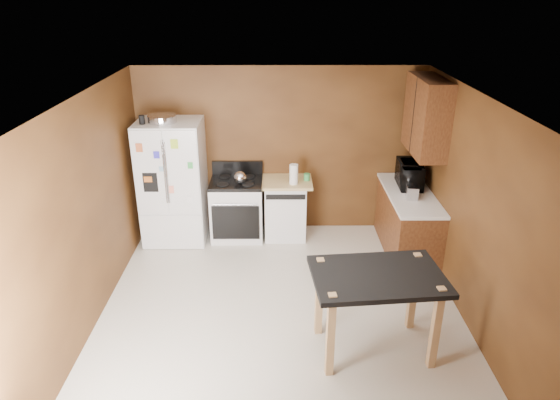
{
  "coord_description": "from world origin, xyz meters",
  "views": [
    {
      "loc": [
        -0.03,
        -4.87,
        3.54
      ],
      "look_at": [
        -0.0,
        0.85,
        1.06
      ],
      "focal_mm": 32.0,
      "sensor_mm": 36.0,
      "label": 1
    }
  ],
  "objects_px": {
    "green_canister": "(307,177)",
    "gas_range": "(237,208)",
    "roasting_pan": "(162,119)",
    "dishwasher": "(285,208)",
    "pen_cup": "(142,120)",
    "island": "(377,286)",
    "paper_towel": "(294,174)",
    "refrigerator": "(173,182)",
    "toaster": "(412,192)",
    "microwave": "(410,175)",
    "kettle": "(240,178)"
  },
  "relations": [
    {
      "from": "toaster",
      "to": "microwave",
      "type": "xyz_separation_m",
      "value": [
        0.07,
        0.43,
        0.07
      ]
    },
    {
      "from": "roasting_pan",
      "to": "island",
      "type": "distance_m",
      "value": 3.74
    },
    {
      "from": "green_canister",
      "to": "refrigerator",
      "type": "relative_size",
      "value": 0.06
    },
    {
      "from": "pen_cup",
      "to": "dishwasher",
      "type": "height_order",
      "value": "pen_cup"
    },
    {
      "from": "green_canister",
      "to": "island",
      "type": "bearing_deg",
      "value": -77.94
    },
    {
      "from": "refrigerator",
      "to": "toaster",
      "type": "bearing_deg",
      "value": -9.88
    },
    {
      "from": "green_canister",
      "to": "gas_range",
      "type": "xyz_separation_m",
      "value": [
        -1.04,
        -0.04,
        -0.48
      ]
    },
    {
      "from": "kettle",
      "to": "island",
      "type": "relative_size",
      "value": 0.13
    },
    {
      "from": "toaster",
      "to": "kettle",
      "type": "bearing_deg",
      "value": 172.87
    },
    {
      "from": "pen_cup",
      "to": "island",
      "type": "bearing_deg",
      "value": -40.3
    },
    {
      "from": "gas_range",
      "to": "dishwasher",
      "type": "height_order",
      "value": "gas_range"
    },
    {
      "from": "toaster",
      "to": "microwave",
      "type": "distance_m",
      "value": 0.44
    },
    {
      "from": "pen_cup",
      "to": "refrigerator",
      "type": "height_order",
      "value": "pen_cup"
    },
    {
      "from": "paper_towel",
      "to": "kettle",
      "type": "bearing_deg",
      "value": -178.76
    },
    {
      "from": "roasting_pan",
      "to": "refrigerator",
      "type": "relative_size",
      "value": 0.22
    },
    {
      "from": "roasting_pan",
      "to": "green_canister",
      "type": "height_order",
      "value": "roasting_pan"
    },
    {
      "from": "pen_cup",
      "to": "paper_towel",
      "type": "height_order",
      "value": "pen_cup"
    },
    {
      "from": "pen_cup",
      "to": "green_canister",
      "type": "distance_m",
      "value": 2.45
    },
    {
      "from": "kettle",
      "to": "green_canister",
      "type": "relative_size",
      "value": 1.85
    },
    {
      "from": "roasting_pan",
      "to": "gas_range",
      "type": "xyz_separation_m",
      "value": [
        0.97,
        0.1,
        -1.39
      ]
    },
    {
      "from": "paper_towel",
      "to": "green_canister",
      "type": "relative_size",
      "value": 2.91
    },
    {
      "from": "paper_towel",
      "to": "dishwasher",
      "type": "bearing_deg",
      "value": 134.07
    },
    {
      "from": "pen_cup",
      "to": "refrigerator",
      "type": "distance_m",
      "value": 1.02
    },
    {
      "from": "green_canister",
      "to": "microwave",
      "type": "bearing_deg",
      "value": -9.79
    },
    {
      "from": "kettle",
      "to": "microwave",
      "type": "height_order",
      "value": "microwave"
    },
    {
      "from": "kettle",
      "to": "roasting_pan",
      "type": "bearing_deg",
      "value": 178.95
    },
    {
      "from": "roasting_pan",
      "to": "gas_range",
      "type": "bearing_deg",
      "value": 5.58
    },
    {
      "from": "green_canister",
      "to": "microwave",
      "type": "height_order",
      "value": "microwave"
    },
    {
      "from": "green_canister",
      "to": "microwave",
      "type": "xyz_separation_m",
      "value": [
        1.44,
        -0.25,
        0.12
      ]
    },
    {
      "from": "green_canister",
      "to": "refrigerator",
      "type": "xyz_separation_m",
      "value": [
        -1.95,
        -0.1,
        -0.04
      ]
    },
    {
      "from": "microwave",
      "to": "refrigerator",
      "type": "bearing_deg",
      "value": 90.11
    },
    {
      "from": "roasting_pan",
      "to": "green_canister",
      "type": "bearing_deg",
      "value": 3.91
    },
    {
      "from": "pen_cup",
      "to": "paper_towel",
      "type": "xyz_separation_m",
      "value": [
        2.06,
        0.1,
        -0.82
      ]
    },
    {
      "from": "paper_towel",
      "to": "island",
      "type": "bearing_deg",
      "value": -73.05
    },
    {
      "from": "refrigerator",
      "to": "gas_range",
      "type": "xyz_separation_m",
      "value": [
        0.91,
        0.06,
        -0.44
      ]
    },
    {
      "from": "roasting_pan",
      "to": "toaster",
      "type": "height_order",
      "value": "roasting_pan"
    },
    {
      "from": "toaster",
      "to": "dishwasher",
      "type": "xyz_separation_m",
      "value": [
        -1.69,
        0.66,
        -0.53
      ]
    },
    {
      "from": "paper_towel",
      "to": "refrigerator",
      "type": "height_order",
      "value": "refrigerator"
    },
    {
      "from": "roasting_pan",
      "to": "toaster",
      "type": "relative_size",
      "value": 1.68
    },
    {
      "from": "microwave",
      "to": "green_canister",
      "type": "bearing_deg",
      "value": 82.78
    },
    {
      "from": "kettle",
      "to": "pen_cup",
      "type": "bearing_deg",
      "value": -176.48
    },
    {
      "from": "gas_range",
      "to": "island",
      "type": "relative_size",
      "value": 0.8
    },
    {
      "from": "paper_towel",
      "to": "toaster",
      "type": "distance_m",
      "value": 1.66
    },
    {
      "from": "pen_cup",
      "to": "microwave",
      "type": "bearing_deg",
      "value": -0.2
    },
    {
      "from": "microwave",
      "to": "gas_range",
      "type": "height_order",
      "value": "microwave"
    },
    {
      "from": "green_canister",
      "to": "gas_range",
      "type": "distance_m",
      "value": 1.14
    },
    {
      "from": "dishwasher",
      "to": "roasting_pan",
      "type": "bearing_deg",
      "value": -175.96
    },
    {
      "from": "kettle",
      "to": "microwave",
      "type": "bearing_deg",
      "value": -2.2
    },
    {
      "from": "kettle",
      "to": "paper_towel",
      "type": "bearing_deg",
      "value": 1.24
    },
    {
      "from": "roasting_pan",
      "to": "dishwasher",
      "type": "distance_m",
      "value": 2.2
    }
  ]
}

